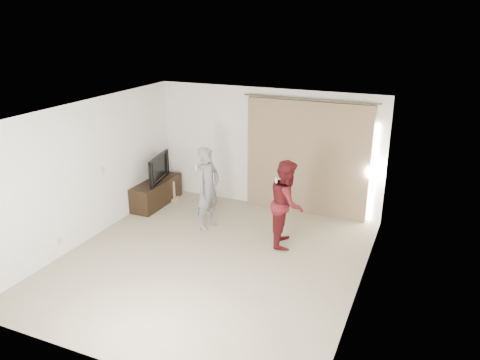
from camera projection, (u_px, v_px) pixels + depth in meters
name	position (u px, v px, depth m)	size (l,w,h in m)	color
floor	(211.00, 261.00, 8.11)	(5.50, 5.50, 0.00)	tan
wall_back	(267.00, 149.00, 10.05)	(5.00, 0.04, 2.60)	white
wall_left	(88.00, 171.00, 8.61)	(0.04, 5.50, 2.60)	white
ceiling	(207.00, 112.00, 7.24)	(5.00, 5.50, 0.01)	white
curtain	(307.00, 159.00, 9.68)	(2.80, 0.11, 2.46)	#967A5C
tv_console	(156.00, 193.00, 10.43)	(0.49, 1.42, 0.55)	black
tv	(155.00, 168.00, 10.23)	(1.05, 0.14, 0.61)	black
scratching_post	(171.00, 192.00, 10.71)	(0.34, 0.34, 0.45)	tan
person_man	(208.00, 188.00, 9.12)	(0.50, 0.66, 1.65)	slate
person_woman	(287.00, 203.00, 8.46)	(0.78, 0.91, 1.62)	#541217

